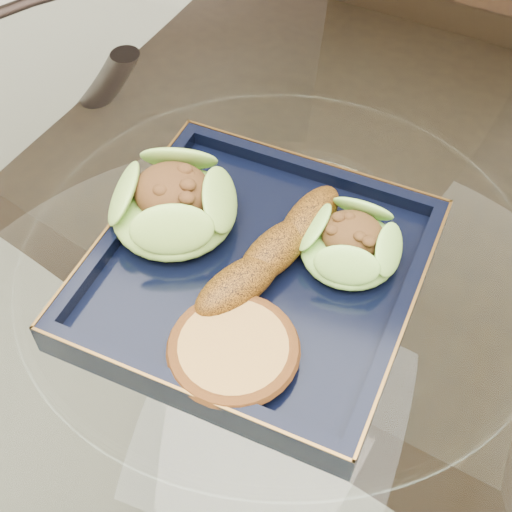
% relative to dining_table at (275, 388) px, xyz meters
% --- Properties ---
extents(dining_table, '(1.13, 1.13, 0.77)m').
position_rel_dining_table_xyz_m(dining_table, '(0.00, 0.00, 0.00)').
color(dining_table, white).
rests_on(dining_table, ground).
extents(dining_chair, '(0.51, 0.51, 1.05)m').
position_rel_dining_table_xyz_m(dining_chair, '(-0.05, 0.42, -0.01)').
color(dining_chair, black).
rests_on(dining_chair, ground).
extents(navy_plate, '(0.29, 0.29, 0.02)m').
position_rel_dining_table_xyz_m(navy_plate, '(-0.02, 0.01, 0.17)').
color(navy_plate, black).
rests_on(navy_plate, dining_table).
extents(lettuce_wrap_left, '(0.12, 0.12, 0.04)m').
position_rel_dining_table_xyz_m(lettuce_wrap_left, '(-0.11, 0.04, 0.20)').
color(lettuce_wrap_left, '#578C28').
rests_on(lettuce_wrap_left, navy_plate).
extents(lettuce_wrap_right, '(0.11, 0.11, 0.03)m').
position_rel_dining_table_xyz_m(lettuce_wrap_right, '(0.05, 0.05, 0.20)').
color(lettuce_wrap_right, '#4D8B28').
rests_on(lettuce_wrap_right, navy_plate).
extents(roasted_plantain, '(0.10, 0.17, 0.03)m').
position_rel_dining_table_xyz_m(roasted_plantain, '(-0.01, 0.02, 0.20)').
color(roasted_plantain, '#6B3D0B').
rests_on(roasted_plantain, navy_plate).
extents(crumb_patty, '(0.11, 0.11, 0.02)m').
position_rel_dining_table_xyz_m(crumb_patty, '(-0.01, -0.08, 0.19)').
color(crumb_patty, '#B2873B').
rests_on(crumb_patty, navy_plate).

